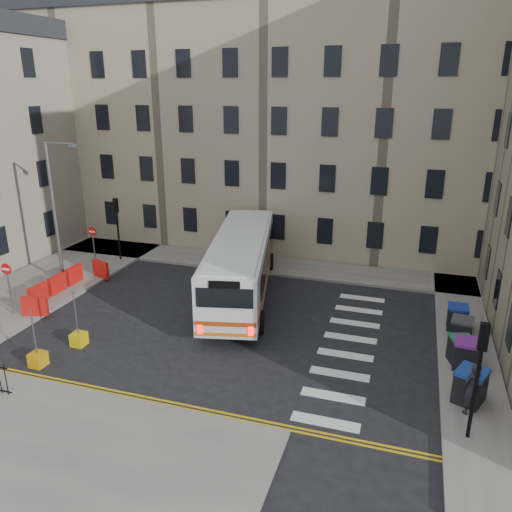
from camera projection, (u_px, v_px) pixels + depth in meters
The scene contains 20 objects.
ground at pixel (265, 330), 23.82m from camera, with size 120.00×120.00×0.00m, color black.
pavement_north at pixel (216, 259), 33.29m from camera, with size 36.00×3.20×0.15m, color slate.
pavement_east at pixel (461, 319), 24.79m from camera, with size 2.40×26.00×0.15m, color slate.
pavement_west at pixel (38, 287), 28.76m from camera, with size 6.00×22.00×0.15m, color slate.
terrace_north at pixel (236, 121), 37.05m from camera, with size 38.30×10.80×17.20m.
traffic_light_east at pixel (479, 364), 15.45m from camera, with size 0.28×0.22×4.10m.
traffic_light_nw at pixel (117, 219), 32.24m from camera, with size 0.28×0.22×4.10m.
streetlamp at pixel (55, 212), 28.00m from camera, with size 0.50×0.22×8.14m.
no_entry_north at pixel (93, 239), 30.83m from camera, with size 0.60×0.08×3.00m.
no_entry_south at pixel (8, 278), 24.53m from camera, with size 0.60×0.08×3.00m.
roadworks_barriers at pixel (63, 285), 27.50m from camera, with size 1.66×6.26×1.00m.
bus at pixel (241, 263), 27.12m from camera, with size 5.51×12.61×3.35m.
wheelie_bin_a at pixel (470, 386), 17.98m from camera, with size 1.35×1.43×1.25m.
wheelie_bin_b at pixel (465, 354), 20.21m from camera, with size 1.01×1.14×1.19m.
wheelie_bin_c at pixel (461, 350), 20.52m from camera, with size 1.13×1.22×1.12m.
wheelie_bin_d at pixel (461, 331), 22.14m from camera, with size 1.06×1.18×1.15m.
wheelie_bin_e at pixel (457, 317), 23.44m from camera, with size 0.92×1.05×1.14m.
pedestrian at pixel (472, 388), 17.22m from camera, with size 0.71×0.47×1.96m, color black.
bollard_yellow at pixel (79, 339), 22.30m from camera, with size 0.60×0.60×0.60m, color gold.
bollard_chevron at pixel (38, 359), 20.64m from camera, with size 0.60×0.60×0.60m, color #C28A0B.
Camera 1 is at (6.15, -20.52, 11.01)m, focal length 35.00 mm.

